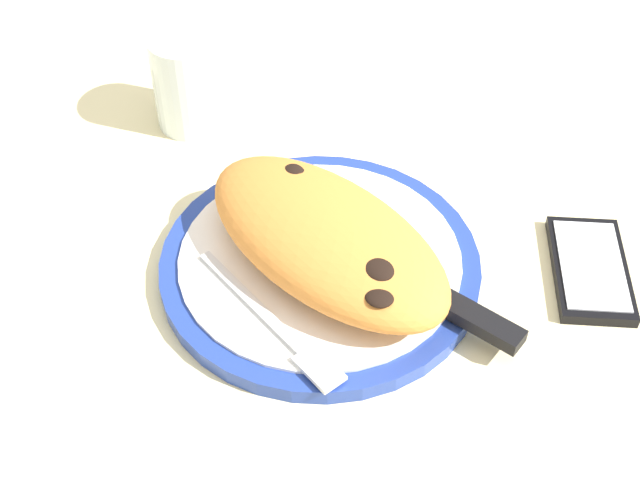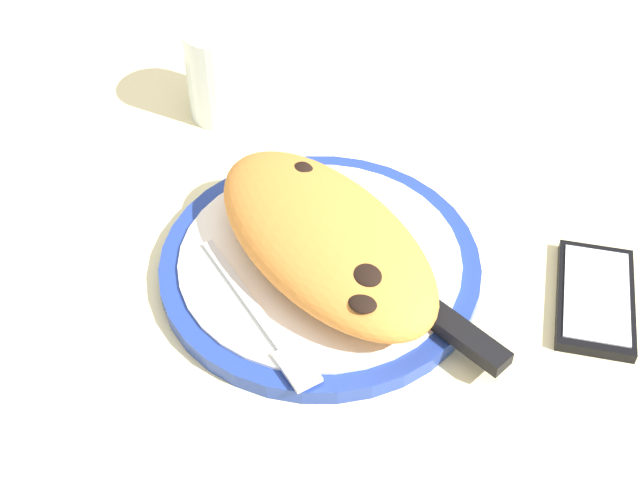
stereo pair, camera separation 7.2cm
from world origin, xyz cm
name	(u,v)px [view 2 (the right image)]	position (x,y,z in cm)	size (l,w,h in cm)	color
ground_plane	(320,283)	(0.00, 0.00, -1.50)	(150.00, 150.00, 3.00)	beige
plate	(320,264)	(0.00, 0.00, 0.87)	(27.04, 27.04, 1.80)	#233D99
calzone	(322,240)	(0.88, -0.27, 4.74)	(25.77, 15.37, 5.84)	orange
fork	(265,323)	(4.49, -7.20, 2.00)	(17.19, 2.54, 0.40)	silver
knife	(417,302)	(8.37, 4.24, 2.29)	(24.88, 8.60, 1.20)	silver
smartphone	(595,298)	(13.65, 18.36, 0.56)	(12.79, 12.16, 1.16)	black
water_glass	(223,76)	(-24.47, 1.98, 4.27)	(7.29, 7.29, 9.69)	silver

